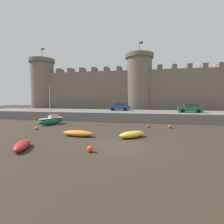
# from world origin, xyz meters

# --- Properties ---
(ground_plane) EXTENTS (160.00, 160.00, 0.00)m
(ground_plane) POSITION_xyz_m (0.00, 0.00, 0.00)
(ground_plane) COLOR #382D23
(quay_road) EXTENTS (65.41, 10.00, 1.59)m
(quay_road) POSITION_xyz_m (0.00, 19.48, 0.79)
(quay_road) COLOR slate
(quay_road) RESTS_ON ground
(castle) EXTENTS (60.28, 6.87, 17.92)m
(castle) POSITION_xyz_m (-0.00, 29.70, 6.60)
(castle) COLOR #706354
(castle) RESTS_ON ground
(rowboat_midflat_right) EXTENTS (2.21, 3.26, 0.64)m
(rowboat_midflat_right) POSITION_xyz_m (-7.45, -2.50, 0.34)
(rowboat_midflat_right) COLOR red
(rowboat_midflat_right) RESTS_ON ground
(rowboat_midflat_left) EXTENTS (3.05, 3.04, 0.68)m
(rowboat_midflat_left) POSITION_xyz_m (0.80, 3.42, 0.36)
(rowboat_midflat_left) COLOR yellow
(rowboat_midflat_left) RESTS_ON ground
(rowboat_foreground_right) EXTENTS (3.60, 1.46, 0.66)m
(rowboat_foreground_right) POSITION_xyz_m (-4.94, 2.88, 0.35)
(rowboat_foreground_right) COLOR orange
(rowboat_foreground_right) RESTS_ON ground
(sailboat_near_channel_left) EXTENTS (2.59, 4.57, 5.87)m
(sailboat_near_channel_left) POSITION_xyz_m (-12.37, 10.05, 0.62)
(sailboat_near_channel_left) COLOR #1E6B47
(sailboat_near_channel_left) RESTS_ON ground
(mooring_buoy_near_channel) EXTENTS (0.45, 0.45, 0.45)m
(mooring_buoy_near_channel) POSITION_xyz_m (-11.73, 5.41, 0.23)
(mooring_buoy_near_channel) COLOR orange
(mooring_buoy_near_channel) RESTS_ON ground
(mooring_buoy_mid_mud) EXTENTS (0.47, 0.47, 0.47)m
(mooring_buoy_mid_mud) POSITION_xyz_m (5.33, 10.30, 0.23)
(mooring_buoy_mid_mud) COLOR #E04C1E
(mooring_buoy_mid_mud) RESTS_ON ground
(mooring_buoy_near_shore) EXTENTS (0.43, 0.43, 0.43)m
(mooring_buoy_near_shore) POSITION_xyz_m (2.42, 10.13, 0.22)
(mooring_buoy_near_shore) COLOR #E04C1E
(mooring_buoy_near_shore) RESTS_ON ground
(mooring_buoy_off_centre) EXTENTS (0.49, 0.49, 0.49)m
(mooring_buoy_off_centre) POSITION_xyz_m (-1.85, -2.17, 0.25)
(mooring_buoy_off_centre) COLOR #E04C1E
(mooring_buoy_off_centre) RESTS_ON ground
(car_quay_centre_west) EXTENTS (4.18, 2.04, 1.62)m
(car_quay_centre_west) POSITION_xyz_m (-3.37, 20.89, 2.37)
(car_quay_centre_west) COLOR #263F99
(car_quay_centre_west) RESTS_ON quay_road
(car_quay_west) EXTENTS (4.18, 2.04, 1.62)m
(car_quay_west) POSITION_xyz_m (9.59, 18.38, 2.37)
(car_quay_west) COLOR #1E6638
(car_quay_west) RESTS_ON quay_road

